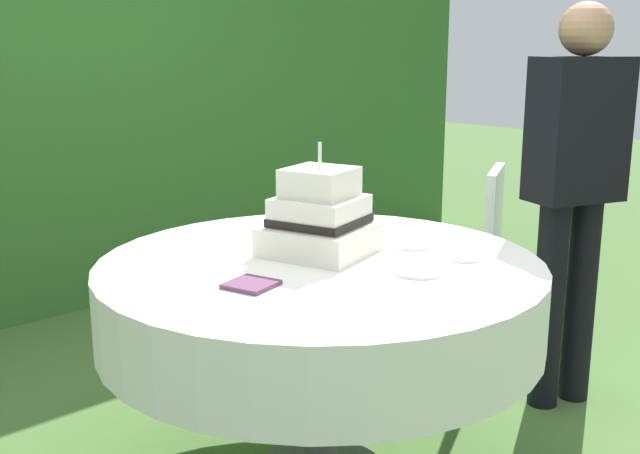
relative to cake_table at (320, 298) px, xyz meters
The scene contains 10 objects.
foliage_hedge 2.54m from the cake_table, 90.00° to the left, with size 6.71×0.64×2.58m, color #336628.
cake_table is the anchor object (origin of this frame).
wedding_cake 0.26m from the cake_table, 48.69° to the left, with size 0.40×0.40×0.37m.
serving_plate_near 0.38m from the cake_table, 13.55° to the right, with size 0.12×0.12×0.01m, color white.
serving_plate_far 0.35m from the cake_table, 67.06° to the right, with size 0.15×0.15×0.01m, color white.
serving_plate_left 0.48m from the cake_table, 39.98° to the right, with size 0.11×0.11×0.01m, color white.
serving_plate_right 0.42m from the cake_table, 50.94° to the left, with size 0.11×0.11×0.01m, color white.
napkin_stack 0.36m from the cake_table, 169.22° to the right, with size 0.13×0.13×0.01m, color #603856.
garden_chair 1.34m from the cake_table, 15.22° to the left, with size 0.54×0.54×0.89m.
standing_person 1.18m from the cake_table, 12.24° to the right, with size 0.41×0.31×1.60m.
Camera 1 is at (-1.60, -1.73, 1.45)m, focal length 43.12 mm.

